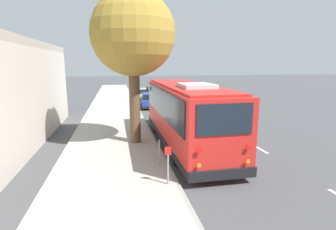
{
  "coord_description": "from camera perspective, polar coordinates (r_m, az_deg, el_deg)",
  "views": [
    {
      "loc": [
        -11.3,
        3.97,
        4.1
      ],
      "look_at": [
        2.75,
        1.17,
        1.3
      ],
      "focal_mm": 28.0,
      "sensor_mm": 36.0,
      "label": 1
    }
  ],
  "objects": [
    {
      "name": "parked_sedan_tan",
      "position": [
        31.1,
        -5.73,
        4.52
      ],
      "size": [
        4.4,
        1.71,
        1.26
      ],
      "rotation": [
        0.0,
        0.0,
        0.0
      ],
      "color": "tan",
      "rests_on": "ground"
    },
    {
      "name": "ground_plane",
      "position": [
        12.66,
        7.73,
        -7.95
      ],
      "size": [
        160.0,
        160.0,
        0.0
      ],
      "primitive_type": "plane",
      "color": "#474749"
    },
    {
      "name": "sign_post_far",
      "position": [
        10.47,
        -1.9,
        -8.09
      ],
      "size": [
        0.06,
        0.06,
        1.03
      ],
      "color": "gray",
      "rests_on": "sidewalk_slab"
    },
    {
      "name": "curb_strip",
      "position": [
        12.15,
        -1.54,
        -8.3
      ],
      "size": [
        80.0,
        0.14,
        0.15
      ],
      "primitive_type": "cube",
      "color": "gray",
      "rests_on": "ground"
    },
    {
      "name": "sidewalk_slab",
      "position": [
        12.0,
        -12.3,
        -8.81
      ],
      "size": [
        80.0,
        4.35,
        0.15
      ],
      "primitive_type": "cube",
      "color": "#A3A099",
      "rests_on": "ground"
    },
    {
      "name": "street_tree",
      "position": [
        13.33,
        -7.68,
        18.14
      ],
      "size": [
        4.07,
        4.07,
        8.02
      ],
      "color": "brown",
      "rests_on": "sidewalk_slab"
    },
    {
      "name": "lane_stripe_ahead",
      "position": [
        19.39,
        9.67,
        -1.3
      ],
      "size": [
        2.4,
        0.14,
        0.01
      ],
      "primitive_type": "cube",
      "color": "silver",
      "rests_on": "ground"
    },
    {
      "name": "shuttle_bus",
      "position": [
        13.24,
        3.8,
        0.77
      ],
      "size": [
        9.86,
        2.71,
        3.27
      ],
      "rotation": [
        0.0,
        0.0,
        0.01
      ],
      "color": "red",
      "rests_on": "ground"
    },
    {
      "name": "sign_post_near",
      "position": [
        8.8,
        -0.0,
        -10.82
      ],
      "size": [
        0.06,
        0.22,
        1.3
      ],
      "color": "gray",
      "rests_on": "sidewalk_slab"
    },
    {
      "name": "parked_sedan_blue",
      "position": [
        25.47,
        -3.93,
        3.19
      ],
      "size": [
        4.6,
        1.99,
        1.33
      ],
      "rotation": [
        0.0,
        0.0,
        -0.08
      ],
      "color": "navy",
      "rests_on": "ground"
    },
    {
      "name": "lane_stripe_mid",
      "position": [
        14.14,
        18.36,
        -6.38
      ],
      "size": [
        2.4,
        0.14,
        0.01
      ],
      "primitive_type": "cube",
      "color": "silver",
      "rests_on": "ground"
    },
    {
      "name": "fire_hydrant",
      "position": [
        20.41,
        -7.02,
        0.97
      ],
      "size": [
        0.22,
        0.22,
        0.81
      ],
      "color": "gold",
      "rests_on": "sidewalk_slab"
    }
  ]
}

